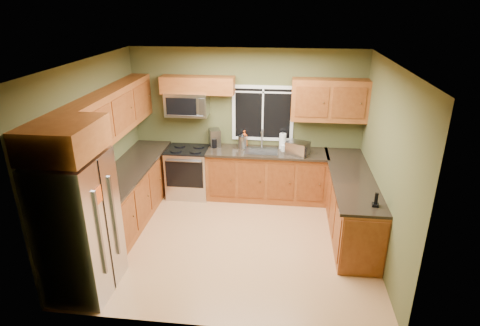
% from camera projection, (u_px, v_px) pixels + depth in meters
% --- Properties ---
extents(floor, '(4.20, 4.20, 0.00)m').
position_uv_depth(floor, '(234.00, 240.00, 6.23)').
color(floor, tan).
rests_on(floor, ground).
extents(ceiling, '(4.20, 4.20, 0.00)m').
position_uv_depth(ceiling, '(233.00, 63.00, 5.21)').
color(ceiling, white).
rests_on(ceiling, back_wall).
extents(back_wall, '(4.20, 0.00, 4.20)m').
position_uv_depth(back_wall, '(246.00, 123.00, 7.38)').
color(back_wall, '#4F512B').
rests_on(back_wall, ground).
extents(front_wall, '(4.20, 0.00, 4.20)m').
position_uv_depth(front_wall, '(211.00, 224.00, 4.07)').
color(front_wall, '#4F512B').
rests_on(front_wall, ground).
extents(left_wall, '(0.00, 3.60, 3.60)m').
position_uv_depth(left_wall, '(94.00, 153.00, 5.95)').
color(left_wall, '#4F512B').
rests_on(left_wall, ground).
extents(right_wall, '(0.00, 3.60, 3.60)m').
position_uv_depth(right_wall, '(385.00, 166.00, 5.50)').
color(right_wall, '#4F512B').
rests_on(right_wall, ground).
extents(window, '(1.12, 0.03, 1.02)m').
position_uv_depth(window, '(263.00, 113.00, 7.25)').
color(window, white).
rests_on(window, back_wall).
extents(base_cabinets_left, '(0.60, 2.65, 0.90)m').
position_uv_depth(base_cabinets_left, '(131.00, 194.00, 6.69)').
color(base_cabinets_left, brown).
rests_on(base_cabinets_left, ground).
extents(countertop_left, '(0.65, 2.65, 0.04)m').
position_uv_depth(countertop_left, '(129.00, 168.00, 6.51)').
color(countertop_left, black).
rests_on(countertop_left, base_cabinets_left).
extents(base_cabinets_back, '(2.17, 0.60, 0.90)m').
position_uv_depth(base_cabinets_back, '(267.00, 175.00, 7.40)').
color(base_cabinets_back, brown).
rests_on(base_cabinets_back, ground).
extents(countertop_back, '(2.17, 0.65, 0.04)m').
position_uv_depth(countertop_back, '(267.00, 152.00, 7.20)').
color(countertop_back, black).
rests_on(countertop_back, base_cabinets_back).
extents(base_cabinets_peninsula, '(0.60, 2.52, 0.90)m').
position_uv_depth(base_cabinets_peninsula, '(351.00, 204.00, 6.37)').
color(base_cabinets_peninsula, brown).
rests_on(base_cabinets_peninsula, ground).
extents(countertop_peninsula, '(0.65, 2.50, 0.04)m').
position_uv_depth(countertop_peninsula, '(352.00, 177.00, 6.20)').
color(countertop_peninsula, black).
rests_on(countertop_peninsula, base_cabinets_peninsula).
extents(upper_cabinets_left, '(0.33, 2.65, 0.72)m').
position_uv_depth(upper_cabinets_left, '(113.00, 112.00, 6.17)').
color(upper_cabinets_left, brown).
rests_on(upper_cabinets_left, left_wall).
extents(upper_cabinets_back_left, '(1.30, 0.33, 0.30)m').
position_uv_depth(upper_cabinets_back_left, '(198.00, 85.00, 7.04)').
color(upper_cabinets_back_left, brown).
rests_on(upper_cabinets_back_left, back_wall).
extents(upper_cabinets_back_right, '(1.30, 0.33, 0.72)m').
position_uv_depth(upper_cabinets_back_right, '(329.00, 100.00, 6.88)').
color(upper_cabinets_back_right, brown).
rests_on(upper_cabinets_back_right, back_wall).
extents(upper_cabinet_over_fridge, '(0.72, 0.90, 0.38)m').
position_uv_depth(upper_cabinet_over_fridge, '(63.00, 139.00, 4.45)').
color(upper_cabinet_over_fridge, brown).
rests_on(upper_cabinet_over_fridge, left_wall).
extents(refrigerator, '(0.74, 0.90, 1.80)m').
position_uv_depth(refrigerator, '(79.00, 226.00, 4.88)').
color(refrigerator, '#B7B7BC').
rests_on(refrigerator, ground).
extents(range, '(0.76, 0.69, 0.94)m').
position_uv_depth(range, '(189.00, 172.00, 7.52)').
color(range, '#B7B7BC').
rests_on(range, ground).
extents(microwave, '(0.76, 0.41, 0.42)m').
position_uv_depth(microwave, '(187.00, 104.00, 7.17)').
color(microwave, '#B7B7BC').
rests_on(microwave, back_wall).
extents(sink, '(0.60, 0.42, 0.36)m').
position_uv_depth(sink, '(261.00, 150.00, 7.21)').
color(sink, slate).
rests_on(sink, countertop_back).
extents(toaster_oven, '(0.45, 0.42, 0.23)m').
position_uv_depth(toaster_oven, '(298.00, 148.00, 7.00)').
color(toaster_oven, '#B7B7BC').
rests_on(toaster_oven, countertop_back).
extents(coffee_maker, '(0.26, 0.30, 0.32)m').
position_uv_depth(coffee_maker, '(215.00, 138.00, 7.39)').
color(coffee_maker, slate).
rests_on(coffee_maker, countertop_back).
extents(kettle, '(0.20, 0.20, 0.28)m').
position_uv_depth(kettle, '(242.00, 141.00, 7.30)').
color(kettle, '#B7B7BC').
rests_on(kettle, countertop_back).
extents(paper_towel_roll, '(0.15, 0.15, 0.32)m').
position_uv_depth(paper_towel_roll, '(283.00, 141.00, 7.26)').
color(paper_towel_roll, white).
rests_on(paper_towel_roll, countertop_back).
extents(soap_bottle_a, '(0.14, 0.15, 0.30)m').
position_uv_depth(soap_bottle_a, '(244.00, 138.00, 7.39)').
color(soap_bottle_a, '#E35115').
rests_on(soap_bottle_a, countertop_back).
extents(soap_bottle_b, '(0.10, 0.10, 0.17)m').
position_uv_depth(soap_bottle_b, '(283.00, 147.00, 7.15)').
color(soap_bottle_b, white).
rests_on(soap_bottle_b, countertop_back).
extents(cordless_phone, '(0.10, 0.10, 0.19)m').
position_uv_depth(cordless_phone, '(376.00, 202.00, 5.26)').
color(cordless_phone, black).
rests_on(cordless_phone, countertop_peninsula).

